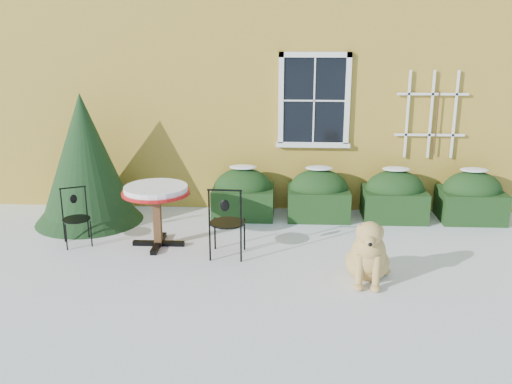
# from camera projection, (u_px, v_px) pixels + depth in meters

# --- Properties ---
(ground) EXTENTS (80.00, 80.00, 0.00)m
(ground) POSITION_uv_depth(u_px,v_px,m) (252.00, 278.00, 7.55)
(ground) COLOR white
(ground) RESTS_ON ground
(house) EXTENTS (12.40, 8.40, 6.40)m
(house) POSITION_uv_depth(u_px,v_px,m) (269.00, 25.00, 13.34)
(house) COLOR gold
(house) RESTS_ON ground
(hedge_row) EXTENTS (4.95, 0.80, 0.91)m
(hedge_row) POSITION_uv_depth(u_px,v_px,m) (356.00, 196.00, 9.80)
(hedge_row) COLOR black
(hedge_row) RESTS_ON ground
(evergreen_shrub) EXTENTS (1.80, 1.80, 2.18)m
(evergreen_shrub) POSITION_uv_depth(u_px,v_px,m) (86.00, 171.00, 9.51)
(evergreen_shrub) COLOR black
(evergreen_shrub) RESTS_ON ground
(bistro_table) EXTENTS (1.01, 1.01, 0.94)m
(bistro_table) POSITION_uv_depth(u_px,v_px,m) (156.00, 196.00, 8.45)
(bistro_table) COLOR black
(bistro_table) RESTS_ON ground
(patio_chair_near) EXTENTS (0.51, 0.51, 1.06)m
(patio_chair_near) POSITION_uv_depth(u_px,v_px,m) (227.00, 222.00, 8.12)
(patio_chair_near) COLOR black
(patio_chair_near) RESTS_ON ground
(patio_chair_far) EXTENTS (0.51, 0.51, 0.86)m
(patio_chair_far) POSITION_uv_depth(u_px,v_px,m) (76.00, 217.00, 8.64)
(patio_chair_far) COLOR black
(patio_chair_far) RESTS_ON ground
(dog) EXTENTS (0.66, 1.00, 0.92)m
(dog) POSITION_uv_depth(u_px,v_px,m) (368.00, 255.00, 7.36)
(dog) COLOR tan
(dog) RESTS_ON ground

